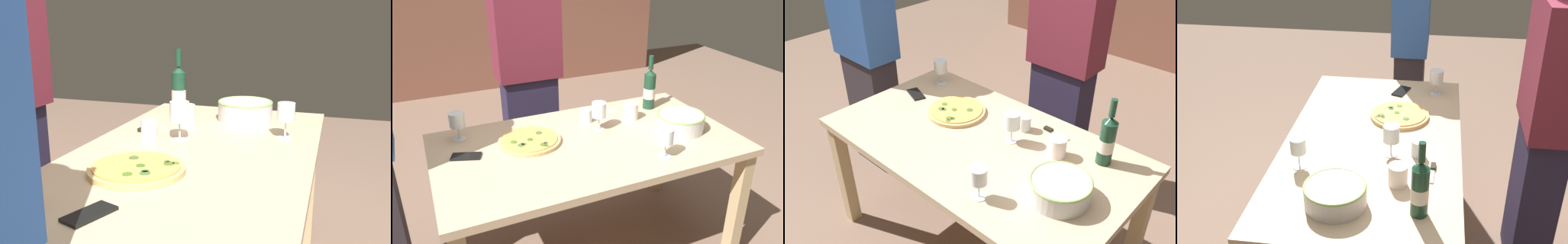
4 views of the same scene
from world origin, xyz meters
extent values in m
cube|color=#C9AD87|center=(0.00, 0.00, 0.73)|extent=(1.60, 0.90, 0.04)
cube|color=tan|center=(-0.74, -0.40, 0.35)|extent=(0.07, 0.07, 0.71)
cube|color=tan|center=(-0.74, 0.40, 0.35)|extent=(0.07, 0.07, 0.71)
cylinder|color=tan|center=(-0.29, 0.11, 0.76)|extent=(0.33, 0.33, 0.02)
cylinder|color=#E9A451|center=(-0.29, 0.11, 0.77)|extent=(0.30, 0.30, 0.01)
cylinder|color=#537730|center=(-0.23, -0.01, 0.78)|extent=(0.02, 0.02, 0.00)
cylinder|color=#407538|center=(-0.33, 0.06, 0.78)|extent=(0.03, 0.03, 0.00)
cylinder|color=#506924|center=(-0.24, 0.02, 0.78)|extent=(0.04, 0.04, 0.00)
cylinder|color=#427023|center=(-0.29, 0.10, 0.78)|extent=(0.03, 0.03, 0.00)
cylinder|color=#496E37|center=(-0.35, 0.06, 0.78)|extent=(0.03, 0.03, 0.00)
cylinder|color=#507525|center=(-0.37, 0.10, 0.78)|extent=(0.03, 0.03, 0.00)
cylinder|color=#406238|center=(-0.23, 0.03, 0.78)|extent=(0.02, 0.02, 0.00)
cylinder|color=#496533|center=(-0.22, 0.15, 0.78)|extent=(0.03, 0.03, 0.00)
cylinder|color=silver|center=(0.53, -0.08, 0.80)|extent=(0.26, 0.26, 0.10)
torus|color=#91B863|center=(0.53, -0.08, 0.84)|extent=(0.27, 0.27, 0.01)
cylinder|color=#183E29|center=(0.55, 0.27, 0.86)|extent=(0.07, 0.07, 0.22)
cone|color=#183E29|center=(0.55, 0.27, 0.99)|extent=(0.07, 0.07, 0.03)
cylinder|color=#183E29|center=(0.55, 0.27, 1.05)|extent=(0.03, 0.03, 0.09)
cylinder|color=silver|center=(0.55, 0.27, 0.85)|extent=(0.07, 0.07, 0.07)
cylinder|color=white|center=(0.12, 0.11, 0.75)|extent=(0.06, 0.06, 0.00)
cylinder|color=white|center=(0.12, 0.11, 0.79)|extent=(0.01, 0.01, 0.08)
cylinder|color=white|center=(0.12, 0.11, 0.87)|extent=(0.08, 0.08, 0.08)
cylinder|color=maroon|center=(0.12, 0.11, 0.85)|extent=(0.07, 0.07, 0.03)
cylinder|color=white|center=(-0.62, 0.31, 0.75)|extent=(0.07, 0.07, 0.00)
cylinder|color=white|center=(-0.62, 0.31, 0.79)|extent=(0.01, 0.01, 0.07)
cylinder|color=white|center=(-0.62, 0.31, 0.87)|extent=(0.08, 0.08, 0.08)
cylinder|color=maroon|center=(-0.62, 0.31, 0.85)|extent=(0.07, 0.07, 0.04)
cylinder|color=white|center=(0.28, -0.31, 0.75)|extent=(0.07, 0.07, 0.00)
cylinder|color=white|center=(0.28, -0.31, 0.79)|extent=(0.01, 0.01, 0.07)
cylinder|color=white|center=(0.28, -0.31, 0.87)|extent=(0.07, 0.07, 0.08)
cylinder|color=maroon|center=(0.28, -0.31, 0.84)|extent=(0.06, 0.06, 0.03)
cylinder|color=white|center=(0.10, 0.24, 0.79)|extent=(0.07, 0.07, 0.08)
cylinder|color=white|center=(0.35, 0.16, 0.80)|extent=(0.09, 0.09, 0.10)
cube|color=black|center=(-0.62, 0.09, 0.76)|extent=(0.16, 0.11, 0.01)
cube|color=silver|center=(0.27, 0.31, 0.75)|extent=(0.11, 0.03, 0.01)
cube|color=black|center=(0.20, 0.32, 0.76)|extent=(0.05, 0.03, 0.02)
cube|color=#25203B|center=(-0.07, 0.86, 0.43)|extent=(0.37, 0.20, 0.87)
cube|color=maroon|center=(-0.07, 0.86, 1.19)|extent=(0.43, 0.24, 0.65)
cube|color=#2F2931|center=(-1.13, 0.11, 0.43)|extent=(0.36, 0.20, 0.85)
cube|color=#285096|center=(-1.13, 0.11, 1.17)|extent=(0.42, 0.24, 0.64)
camera|label=1|loc=(-1.55, -0.50, 1.28)|focal=40.64mm
camera|label=2|loc=(-0.77, -1.71, 1.73)|focal=36.46mm
camera|label=3|loc=(1.19, -1.29, 1.98)|focal=38.76mm
camera|label=4|loc=(2.14, 0.30, 2.04)|focal=45.00mm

